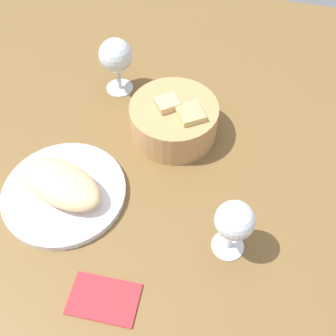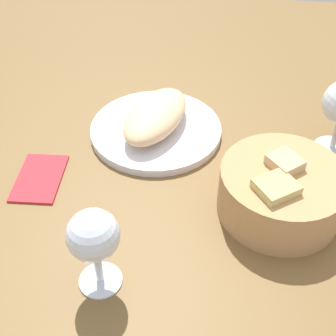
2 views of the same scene
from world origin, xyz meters
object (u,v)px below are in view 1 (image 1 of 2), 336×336
(plate, at_px, (64,192))
(bread_basket, at_px, (174,120))
(wine_glass_near, at_px, (234,223))
(wine_glass_far, at_px, (116,57))
(folded_napkin, at_px, (104,298))

(plate, bearing_deg, bread_basket, 51.69)
(wine_glass_near, height_order, wine_glass_far, wine_glass_far)
(plate, bearing_deg, wine_glass_near, -4.89)
(plate, xyz_separation_m, wine_glass_far, (0.00, 0.31, 0.08))
(plate, height_order, folded_napkin, plate)
(wine_glass_far, distance_m, folded_napkin, 0.50)
(plate, relative_size, folded_napkin, 2.10)
(bread_basket, height_order, folded_napkin, bread_basket)
(plate, height_order, wine_glass_near, wine_glass_near)
(wine_glass_near, xyz_separation_m, folded_napkin, (-0.17, -0.14, -0.08))
(bread_basket, relative_size, folded_napkin, 1.63)
(plate, height_order, bread_basket, bread_basket)
(wine_glass_near, bearing_deg, folded_napkin, -141.23)
(plate, xyz_separation_m, folded_napkin, (0.14, -0.17, -0.00))
(bread_basket, xyz_separation_m, wine_glass_far, (-0.16, 0.10, 0.05))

